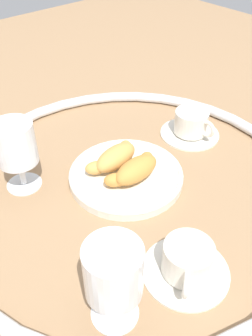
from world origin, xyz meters
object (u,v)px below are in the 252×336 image
object	(u,v)px
pastry_plate	(126,175)
coffee_cup_far	(187,263)
coffee_cup_near	(191,125)
juice_glass_left	(15,146)
croissant_large	(135,170)
juice_glass_right	(113,274)
croissant_small	(115,157)

from	to	relation	value
pastry_plate	coffee_cup_far	world-z (taller)	coffee_cup_far
pastry_plate	coffee_cup_far	distance (m)	0.24
coffee_cup_near	juice_glass_left	distance (m)	0.40
croissant_large	coffee_cup_near	bearing A→B (deg)	11.73
croissant_large	coffee_cup_far	world-z (taller)	croissant_large
coffee_cup_near	juice_glass_right	distance (m)	0.48
croissant_small	pastry_plate	bearing A→B (deg)	-84.91
coffee_cup_far	juice_glass_right	bearing A→B (deg)	170.14
croissant_large	juice_glass_left	bearing A→B (deg)	138.24
pastry_plate	coffee_cup_near	size ratio (longest dim) A/B	1.67
pastry_plate	coffee_cup_near	distance (m)	0.22
croissant_large	coffee_cup_near	size ratio (longest dim) A/B	1.01
coffee_cup_near	juice_glass_right	xyz separation A→B (m)	(-0.42, -0.22, 0.07)
croissant_small	coffee_cup_near	size ratio (longest dim) A/B	1.00
croissant_small	coffee_cup_far	distance (m)	0.27
coffee_cup_far	juice_glass_left	xyz separation A→B (m)	(-0.09, 0.35, 0.07)
croissant_small	croissant_large	bearing A→B (deg)	-84.95
pastry_plate	croissant_small	bearing A→B (deg)	95.09
juice_glass_left	juice_glass_right	bearing A→B (deg)	-96.76
juice_glass_left	juice_glass_right	size ratio (longest dim) A/B	1.00
juice_glass_left	juice_glass_right	world-z (taller)	same
croissant_large	juice_glass_left	xyz separation A→B (m)	(-0.16, 0.15, 0.05)
croissant_large	croissant_small	distance (m)	0.05
coffee_cup_far	croissant_small	bearing A→B (deg)	74.14
coffee_cup_near	juice_glass_right	world-z (taller)	juice_glass_right
croissant_large	coffee_cup_near	world-z (taller)	croissant_large
croissant_large	juice_glass_left	world-z (taller)	juice_glass_left
coffee_cup_near	coffee_cup_far	world-z (taller)	same
croissant_small	coffee_cup_near	distance (m)	0.22
croissant_small	juice_glass_right	xyz separation A→B (m)	(-0.20, -0.23, 0.05)
juice_glass_right	croissant_large	bearing A→B (deg)	41.69
juice_glass_left	coffee_cup_near	bearing A→B (deg)	-14.94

